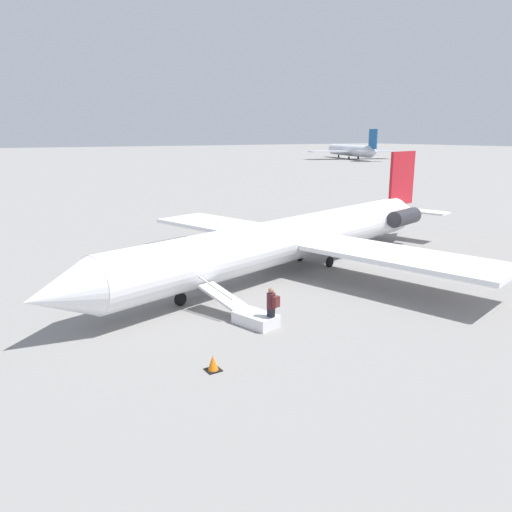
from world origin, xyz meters
name	(u,v)px	position (x,y,z in m)	size (l,w,h in m)	color
ground_plane	(289,272)	(0.00, 0.00, 0.00)	(600.00, 600.00, 0.00)	gray
airplane_main	(300,236)	(-0.89, -0.24, 1.94)	(30.12, 23.38, 6.51)	white
airplane_taxiing_distant	(351,150)	(-94.75, -98.72, 2.74)	(27.91, 36.19, 9.16)	silver
boarding_stairs	(249,314)	(6.12, 5.60, 0.37)	(2.06, 4.14, 1.64)	silver
passenger	(272,305)	(5.67, 6.69, 1.00)	(0.41, 0.56, 1.74)	#23232D
traffic_cone_near_stairs	(213,363)	(9.42, 8.76, 0.25)	(0.50, 0.50, 0.55)	black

